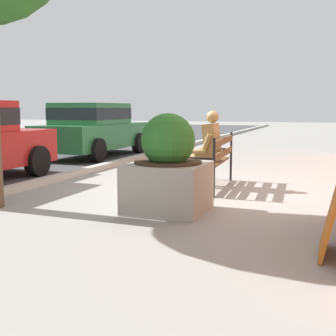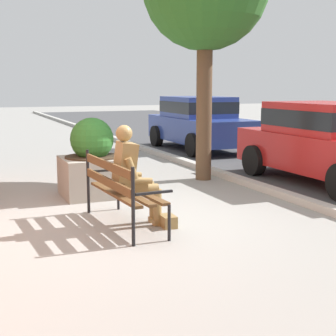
{
  "view_description": "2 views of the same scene",
  "coord_description": "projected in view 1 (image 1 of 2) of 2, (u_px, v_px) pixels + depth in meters",
  "views": [
    {
      "loc": [
        -7.34,
        -2.1,
        1.4
      ],
      "look_at": [
        -1.75,
        -0.03,
        0.6
      ],
      "focal_mm": 47.13,
      "sensor_mm": 36.0,
      "label": 1
    },
    {
      "loc": [
        6.54,
        -2.1,
        1.87
      ],
      "look_at": [
        0.24,
        0.54,
        0.75
      ],
      "focal_mm": 53.47,
      "sensor_mm": 36.0,
      "label": 2
    }
  ],
  "objects": [
    {
      "name": "leaning_signboard",
      "position": [
        333.0,
        209.0,
        4.2
      ],
      "size": [
        0.7,
        0.23,
        0.89
      ],
      "primitive_type": "cube",
      "rotation": [
        0.21,
        0.0,
        0.0
      ],
      "color": "#C6661E",
      "rests_on": "ground"
    },
    {
      "name": "parked_car_green",
      "position": [
        93.0,
        128.0,
        12.92
      ],
      "size": [
        4.11,
        1.93,
        1.56
      ],
      "color": "#236638",
      "rests_on": "ground"
    },
    {
      "name": "bronze_statue_seated",
      "position": [
        204.0,
        150.0,
        7.96
      ],
      "size": [
        0.65,
        0.76,
        1.37
      ],
      "color": "olive",
      "rests_on": "ground"
    },
    {
      "name": "ground_plane",
      "position": [
        201.0,
        189.0,
        7.73
      ],
      "size": [
        80.0,
        80.0,
        0.0
      ],
      "primitive_type": "plane",
      "color": "gray"
    },
    {
      "name": "curb_stone",
      "position": [
        60.0,
        177.0,
        8.72
      ],
      "size": [
        60.0,
        0.2,
        0.12
      ],
      "primitive_type": "cube",
      "color": "#B2AFA8",
      "rests_on": "ground"
    },
    {
      "name": "park_bench",
      "position": [
        214.0,
        157.0,
        7.83
      ],
      "size": [
        1.83,
        0.64,
        0.95
      ],
      "color": "brown",
      "rests_on": "ground"
    },
    {
      "name": "concrete_planter",
      "position": [
        168.0,
        170.0,
        6.02
      ],
      "size": [
        1.03,
        1.03,
        1.35
      ],
      "color": "gray",
      "rests_on": "ground"
    }
  ]
}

